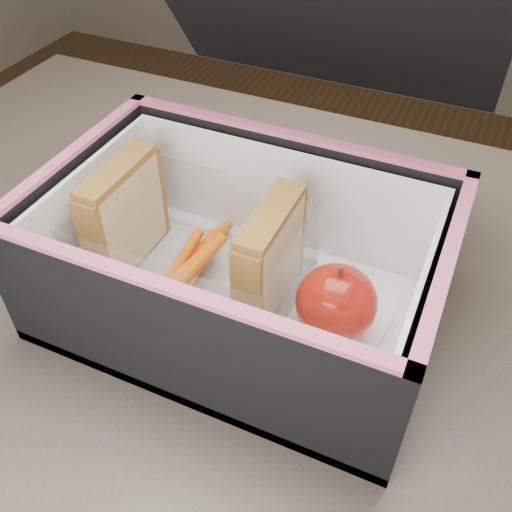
% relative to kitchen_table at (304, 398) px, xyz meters
% --- Properties ---
extents(kitchen_table, '(1.20, 0.80, 0.75)m').
position_rel_kitchen_table_xyz_m(kitchen_table, '(0.00, 0.00, 0.00)').
color(kitchen_table, brown).
rests_on(kitchen_table, ground).
extents(lunch_bag, '(0.33, 0.35, 0.30)m').
position_rel_kitchen_table_xyz_m(lunch_bag, '(-0.07, 0.01, 0.16)').
color(lunch_bag, black).
rests_on(lunch_bag, kitchen_table).
extents(plastic_tub, '(0.19, 0.14, 0.08)m').
position_rel_kitchen_table_xyz_m(plastic_tub, '(-0.12, 0.01, 0.15)').
color(plastic_tub, white).
rests_on(plastic_tub, lunch_bag).
extents(sandwich_left, '(0.03, 0.09, 0.10)m').
position_rel_kitchen_table_xyz_m(sandwich_left, '(-0.19, 0.01, 0.16)').
color(sandwich_left, tan).
rests_on(sandwich_left, plastic_tub).
extents(sandwich_right, '(0.03, 0.09, 0.10)m').
position_rel_kitchen_table_xyz_m(sandwich_right, '(-0.05, 0.01, 0.16)').
color(sandwich_right, tan).
rests_on(sandwich_right, plastic_tub).
extents(carrot_sticks, '(0.05, 0.15, 0.03)m').
position_rel_kitchen_table_xyz_m(carrot_sticks, '(-0.13, 0.01, 0.12)').
color(carrot_sticks, '#E75116').
rests_on(carrot_sticks, plastic_tub).
extents(paper_napkin, '(0.09, 0.09, 0.01)m').
position_rel_kitchen_table_xyz_m(paper_napkin, '(0.02, 0.00, 0.11)').
color(paper_napkin, white).
rests_on(paper_napkin, lunch_bag).
extents(red_apple, '(0.07, 0.07, 0.07)m').
position_rel_kitchen_table_xyz_m(red_apple, '(0.02, 0.00, 0.15)').
color(red_apple, maroon).
rests_on(red_apple, paper_napkin).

